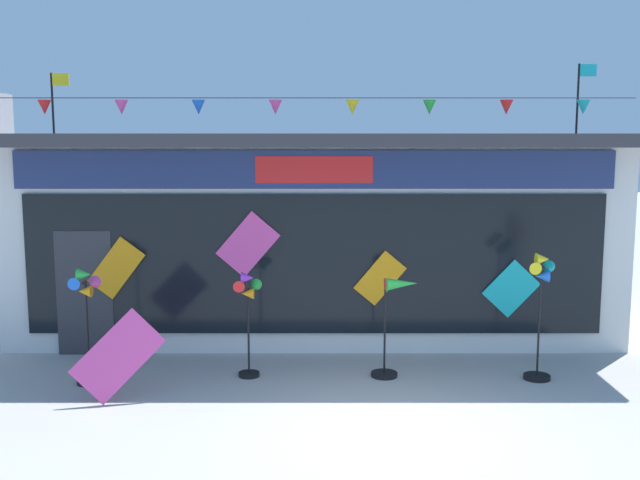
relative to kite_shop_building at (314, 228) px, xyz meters
The scene contains 7 objects.
ground_plane 5.67m from the kite_shop_building, 80.50° to the right, with size 80.00×80.00×0.00m, color #ADAAA5.
kite_shop_building is the anchor object (origin of this frame).
wind_spinner_far_left 4.86m from the kite_shop_building, 131.26° to the right, with size 0.41×0.36×1.66m.
wind_spinner_left 3.51m from the kite_shop_building, 105.94° to the right, with size 0.40×0.31×1.55m.
wind_spinner_center_left 3.59m from the kite_shop_building, 70.29° to the right, with size 0.68×0.39×1.47m.
wind_spinner_center_right 4.74m from the kite_shop_building, 46.65° to the right, with size 0.42×0.38×1.85m.
display_kite_on_ground 5.11m from the kite_shop_building, 121.03° to the right, with size 0.63×0.03×1.14m, color #EA4CA3.
Camera 1 is at (-0.79, -8.20, 3.42)m, focal length 40.85 mm.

